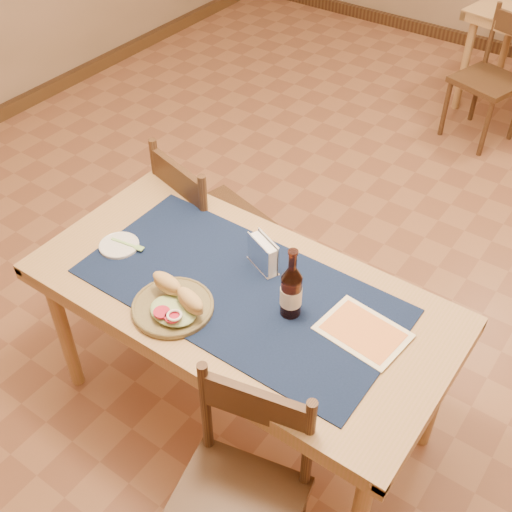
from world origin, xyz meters
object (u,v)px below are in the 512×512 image
Objects in this scene: chair_main_near at (239,498)px; sandwich_plate at (174,304)px; main_table at (241,306)px; napkin_holder at (263,254)px; chair_main_far at (209,224)px; beer_bottle at (291,291)px.

chair_main_near is 3.01× the size of sandwich_plate.
main_table is at bearing 59.54° from sandwich_plate.
chair_main_near reaches higher than napkin_holder.
chair_main_far is at bearing 121.00° from sandwich_plate.
chair_main_far is 5.75× the size of napkin_holder.
chair_main_far is 1.04× the size of chair_main_near.
main_table is at bearing 125.54° from chair_main_near.
chair_main_near is 5.55× the size of napkin_holder.
beer_bottle is at bearing -31.95° from chair_main_far.
beer_bottle reaches higher than main_table.
napkin_holder is (-0.22, 0.14, -0.04)m from beer_bottle.
main_table is at bearing -88.54° from napkin_holder.
napkin_holder is at bearing 119.38° from chair_main_near.
sandwich_plate is at bearing -108.65° from napkin_holder.
napkin_holder reaches higher than main_table.
sandwich_plate is 1.02× the size of beer_bottle.
napkin_holder is (-0.39, 0.69, 0.35)m from chair_main_near.
chair_main_far is at bearing 148.05° from beer_bottle.
main_table is 5.39× the size of sandwich_plate.
sandwich_plate is at bearing -120.46° from main_table.
chair_main_near is at bearing -31.80° from sandwich_plate.
chair_main_near is at bearing -54.46° from main_table.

